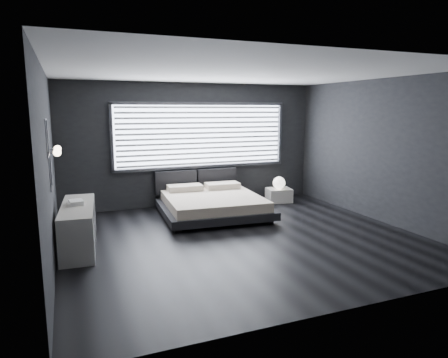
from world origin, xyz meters
name	(u,v)px	position (x,y,z in m)	size (l,w,h in m)	color
room	(243,158)	(0.00, 0.00, 1.40)	(6.04, 6.00, 2.80)	black
window	(202,135)	(0.20, 2.70, 1.61)	(4.14, 0.09, 1.52)	white
headboard	(197,181)	(0.03, 2.64, 0.57)	(1.96, 0.16, 0.52)	black
sconce_near	(57,153)	(-2.88, 0.05, 1.60)	(0.18, 0.11, 0.11)	silver
sconce_far	(57,149)	(-2.88, 0.65, 1.60)	(0.18, 0.11, 0.11)	silver
wall_art_upper	(47,138)	(-2.98, -0.55, 1.85)	(0.01, 0.48, 0.48)	#47474C
wall_art_lower	(50,172)	(-2.98, -0.30, 1.38)	(0.01, 0.48, 0.48)	#47474C
bed	(213,204)	(0.03, 1.56, 0.26)	(2.27, 2.18, 0.55)	black
nightstand	(279,195)	(1.95, 2.17, 0.16)	(0.56, 0.47, 0.33)	silver
orb_lamp	(279,183)	(1.93, 2.14, 0.47)	(0.29, 0.29, 0.29)	white
dresser	(79,227)	(-2.65, 0.51, 0.35)	(0.64, 1.79, 0.70)	silver
book_stack	(76,202)	(-2.67, 0.60, 0.73)	(0.25, 0.33, 0.07)	silver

